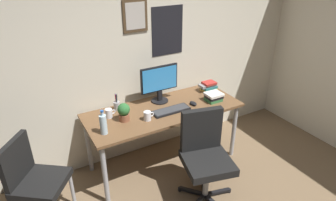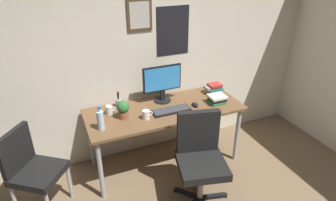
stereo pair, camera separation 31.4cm
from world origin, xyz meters
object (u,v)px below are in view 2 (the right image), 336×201
(side_chair, at_px, (31,167))
(coffee_mug_near, at_px, (146,115))
(potted_plant, at_px, (123,109))
(book_stack_left, at_px, (217,99))
(keyboard, at_px, (171,110))
(monitor, at_px, (162,82))
(pen_cup, at_px, (119,103))
(water_bottle, at_px, (100,120))
(computer_mouse, at_px, (195,105))
(book_stack_right, at_px, (214,88))
(office_chair, at_px, (200,155))
(coffee_mug_far, at_px, (109,110))

(side_chair, bearing_deg, coffee_mug_near, 1.66)
(potted_plant, distance_m, book_stack_left, 1.09)
(keyboard, xyz_separation_m, coffee_mug_near, (-0.31, -0.04, 0.04))
(coffee_mug_near, bearing_deg, monitor, 45.92)
(side_chair, distance_m, monitor, 1.60)
(potted_plant, relative_size, pen_cup, 0.98)
(water_bottle, bearing_deg, computer_mouse, 3.88)
(monitor, height_order, keyboard, monitor)
(computer_mouse, height_order, pen_cup, pen_cup)
(computer_mouse, bearing_deg, pen_cup, 158.35)
(pen_cup, distance_m, book_stack_right, 1.19)
(keyboard, distance_m, coffee_mug_near, 0.31)
(potted_plant, relative_size, book_stack_left, 1.02)
(monitor, height_order, coffee_mug_near, monitor)
(side_chair, height_order, computer_mouse, side_chair)
(side_chair, bearing_deg, book_stack_right, 8.26)
(water_bottle, relative_size, coffee_mug_near, 2.19)
(water_bottle, relative_size, potted_plant, 1.29)
(office_chair, relative_size, coffee_mug_far, 8.36)
(computer_mouse, relative_size, water_bottle, 0.44)
(book_stack_right, bearing_deg, pen_cup, 175.67)
(side_chair, bearing_deg, pen_cup, 22.56)
(side_chair, relative_size, book_stack_left, 4.59)
(coffee_mug_near, bearing_deg, computer_mouse, 4.76)
(side_chair, relative_size, keyboard, 2.03)
(side_chair, bearing_deg, potted_plant, 8.74)
(computer_mouse, distance_m, coffee_mug_near, 0.61)
(potted_plant, xyz_separation_m, book_stack_right, (1.21, 0.17, -0.05))
(coffee_mug_far, distance_m, book_stack_left, 1.23)
(water_bottle, distance_m, coffee_mug_near, 0.48)
(monitor, height_order, pen_cup, monitor)
(pen_cup, distance_m, book_stack_left, 1.13)
(coffee_mug_near, bearing_deg, potted_plant, 152.29)
(computer_mouse, relative_size, coffee_mug_far, 0.97)
(computer_mouse, height_order, potted_plant, potted_plant)
(office_chair, xyz_separation_m, coffee_mug_near, (-0.37, 0.52, 0.26))
(book_stack_left, bearing_deg, water_bottle, -178.17)
(office_chair, distance_m, monitor, 0.96)
(computer_mouse, xyz_separation_m, water_bottle, (-1.08, -0.07, 0.09))
(computer_mouse, height_order, coffee_mug_far, coffee_mug_far)
(potted_plant, bearing_deg, water_bottle, -152.62)
(computer_mouse, relative_size, book_stack_right, 0.49)
(monitor, distance_m, book_stack_right, 0.70)
(coffee_mug_near, xyz_separation_m, book_stack_left, (0.87, 0.02, 0.00))
(side_chair, bearing_deg, office_chair, -17.59)
(keyboard, height_order, pen_cup, pen_cup)
(pen_cup, relative_size, book_stack_right, 0.89)
(office_chair, height_order, side_chair, office_chair)
(office_chair, bearing_deg, potted_plant, 132.68)
(potted_plant, bearing_deg, keyboard, -7.87)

